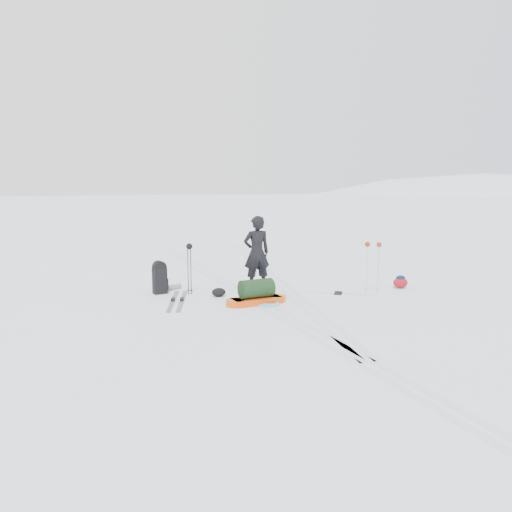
% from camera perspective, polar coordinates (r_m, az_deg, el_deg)
% --- Properties ---
extents(ground, '(200.00, 200.00, 0.00)m').
position_cam_1_polar(ground, '(11.98, -1.14, -4.47)').
color(ground, white).
rests_on(ground, ground).
extents(snow_hill_backdrop, '(359.50, 192.00, 162.45)m').
position_cam_1_polar(snow_hill_backdrop, '(136.29, 15.21, -23.67)').
color(snow_hill_backdrop, white).
rests_on(snow_hill_backdrop, ground).
extents(ski_tracks, '(3.38, 17.97, 0.01)m').
position_cam_1_polar(ski_tracks, '(12.98, 0.30, -3.45)').
color(ski_tracks, silver).
rests_on(ski_tracks, ground).
extents(skier, '(0.68, 0.45, 1.86)m').
position_cam_1_polar(skier, '(12.46, 0.07, 0.36)').
color(skier, black).
rests_on(skier, ground).
extents(pulk_sled, '(1.48, 0.61, 0.55)m').
position_cam_1_polar(pulk_sled, '(11.09, 0.05, -4.41)').
color(pulk_sled, '#DF460D').
rests_on(pulk_sled, ground).
extents(expedition_rucksack, '(0.77, 0.66, 0.80)m').
position_cam_1_polar(expedition_rucksack, '(12.33, -10.76, -2.49)').
color(expedition_rucksack, black).
rests_on(expedition_rucksack, ground).
extents(ski_poles_black, '(0.16, 0.15, 1.24)m').
position_cam_1_polar(ski_poles_black, '(12.01, -7.63, 0.39)').
color(ski_poles_black, black).
rests_on(ski_poles_black, ground).
extents(ski_poles_silver, '(0.36, 0.27, 1.25)m').
position_cam_1_polar(ski_poles_silver, '(12.38, 13.23, 0.65)').
color(ski_poles_silver, silver).
rests_on(ski_poles_silver, ground).
extents(touring_skis_grey, '(0.81, 2.04, 0.07)m').
position_cam_1_polar(touring_skis_grey, '(11.49, -8.96, -5.05)').
color(touring_skis_grey, gray).
rests_on(touring_skis_grey, ground).
extents(touring_skis_white, '(1.62, 1.19, 0.06)m').
position_cam_1_polar(touring_skis_white, '(12.17, 9.38, -4.32)').
color(touring_skis_white, white).
rests_on(touring_skis_white, ground).
extents(rope_coil, '(0.63, 0.63, 0.06)m').
position_cam_1_polar(rope_coil, '(11.04, 1.48, -5.44)').
color(rope_coil, '#5DB6E1').
rests_on(rope_coil, ground).
extents(small_daypack, '(0.41, 0.32, 0.33)m').
position_cam_1_polar(small_daypack, '(13.25, 16.18, -2.86)').
color(small_daypack, maroon).
rests_on(small_daypack, ground).
extents(thermos_pair, '(0.20, 0.31, 0.31)m').
position_cam_1_polar(thermos_pair, '(12.40, -10.34, -3.49)').
color(thermos_pair, '#505257').
rests_on(thermos_pair, ground).
extents(stuff_sack, '(0.35, 0.28, 0.21)m').
position_cam_1_polar(stuff_sack, '(11.83, -4.28, -4.15)').
color(stuff_sack, black).
rests_on(stuff_sack, ground).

